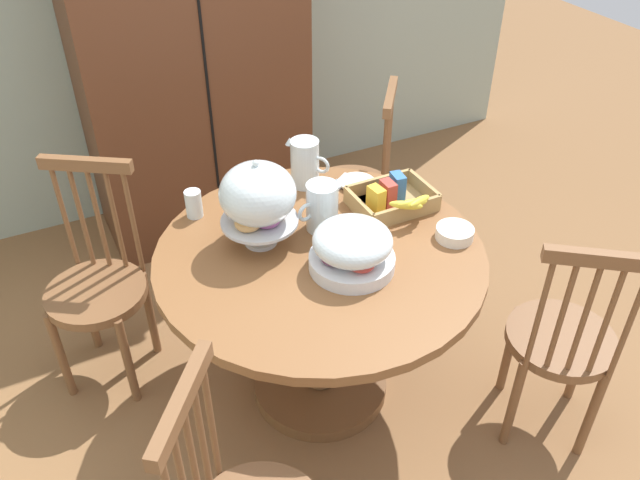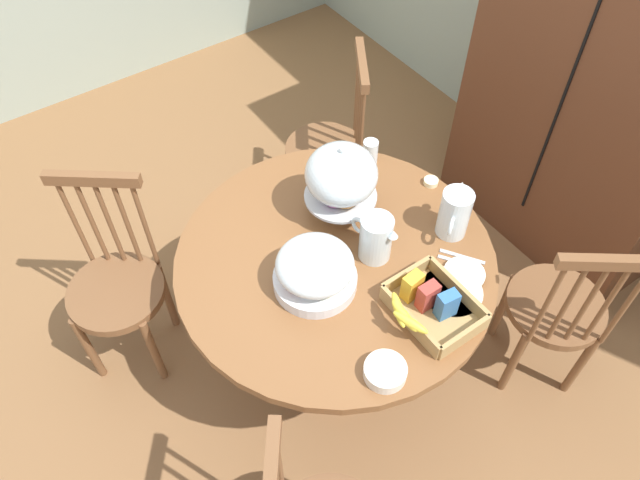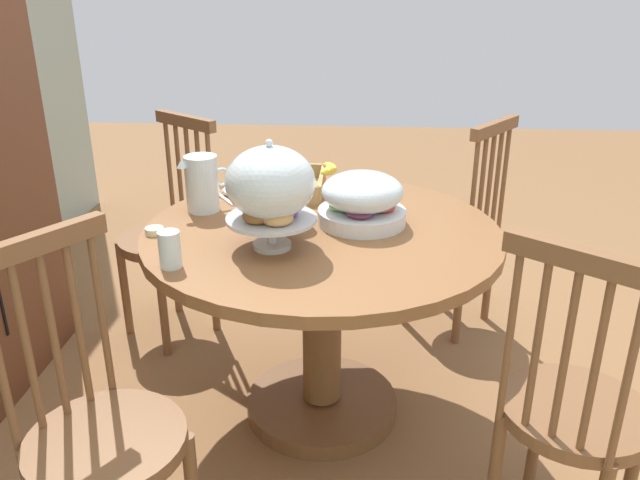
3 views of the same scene
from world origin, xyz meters
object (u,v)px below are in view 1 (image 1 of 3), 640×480
orange_juice_pitcher (322,209)px  dining_table (320,296)px  milk_pitcher (305,165)px  cereal_basket (393,199)px  drinking_glass (194,204)px  china_plate_large (373,193)px  cereal_bowl (455,233)px  windsor_chair_facing_door (357,188)px  windsor_chair_far_side (98,289)px  fruit_platter_covered (352,248)px  china_plate_small (357,182)px  windsor_chair_by_cabinet (562,343)px  pastry_stand_with_dome (258,197)px  butter_dish (243,183)px  wooden_armoire (188,53)px

orange_juice_pitcher → dining_table: bearing=-119.4°
milk_pitcher → cereal_basket: (0.23, -0.32, -0.05)m
dining_table → drinking_glass: 0.60m
china_plate_large → cereal_bowl: bearing=-73.9°
windsor_chair_facing_door → orange_juice_pitcher: bearing=-129.8°
cereal_bowl → drinking_glass: size_ratio=1.27×
dining_table → cereal_basket: cereal_basket is taller
milk_pitcher → cereal_basket: 0.39m
dining_table → milk_pitcher: bearing=71.1°
cereal_bowl → china_plate_large: bearing=106.1°
orange_juice_pitcher → cereal_bowl: (0.41, -0.28, -0.06)m
china_plate_large → drinking_glass: drinking_glass is taller
windsor_chair_far_side → cereal_bowl: (1.22, -0.66, 0.31)m
fruit_platter_covered → china_plate_small: 0.54m
fruit_platter_covered → drinking_glass: size_ratio=2.73×
windsor_chair_by_cabinet → cereal_bowl: 0.56m
pastry_stand_with_dome → china_plate_large: (0.54, 0.10, -0.19)m
milk_pitcher → cereal_bowl: bearing=-60.7°
pastry_stand_with_dome → orange_juice_pitcher: pastry_stand_with_dome is taller
pastry_stand_with_dome → orange_juice_pitcher: bearing=-4.4°
cereal_basket → butter_dish: size_ratio=5.27×
windsor_chair_far_side → orange_juice_pitcher: size_ratio=4.85×
windsor_chair_far_side → china_plate_small: 1.14m
wooden_armoire → cereal_bowl: (0.49, -1.60, -0.22)m
dining_table → fruit_platter_covered: bearing=-66.4°
china_plate_large → china_plate_small: bearing=108.3°
china_plate_large → china_plate_small: china_plate_small is taller
dining_table → drinking_glass: bearing=128.5°
windsor_chair_by_cabinet → cereal_basket: bearing=116.3°
wooden_armoire → dining_table: size_ratio=1.63×
windsor_chair_facing_door → china_plate_large: windsor_chair_facing_door is taller
china_plate_large → butter_dish: bearing=146.3°
cereal_basket → china_plate_large: cereal_basket is taller
cereal_basket → drinking_glass: size_ratio=2.87×
dining_table → windsor_chair_far_side: 0.90m
windsor_chair_by_cabinet → pastry_stand_with_dome: (-0.88, 0.70, 0.48)m
windsor_chair_facing_door → pastry_stand_with_dome: (-0.73, -0.56, 0.48)m
dining_table → cereal_basket: (0.38, 0.12, 0.26)m
wooden_armoire → dining_table: (0.01, -1.45, -0.46)m
wooden_armoire → butter_dish: bearing=-94.8°
fruit_platter_covered → cereal_basket: (0.32, 0.25, -0.04)m
fruit_platter_covered → dining_table: bearing=113.6°
china_plate_small → drinking_glass: 0.68m
china_plate_small → drinking_glass: (-0.67, 0.09, 0.04)m
pastry_stand_with_dome → orange_juice_pitcher: size_ratio=1.71×
windsor_chair_by_cabinet → cereal_bowl: (-0.23, 0.40, 0.31)m
butter_dish → fruit_platter_covered: bearing=-78.0°
windsor_chair_far_side → orange_juice_pitcher: (0.81, -0.38, 0.37)m
windsor_chair_facing_door → windsor_chair_by_cabinet: bearing=-83.1°
china_plate_large → cereal_basket: bearing=-84.7°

